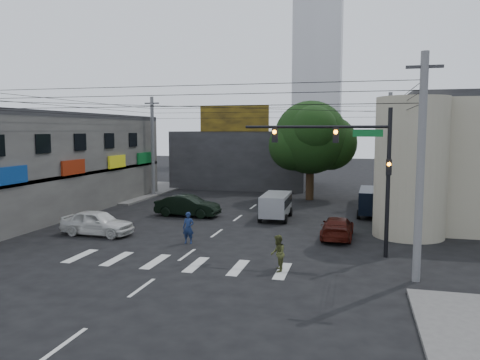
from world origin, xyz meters
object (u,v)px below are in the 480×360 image
at_px(silver_minivan, 276,207).
at_px(traffic_officer, 188,228).
at_px(pedestrian_olive, 278,253).
at_px(street_tree, 310,138).
at_px(utility_pole_near_right, 420,169).
at_px(traffic_gantry, 353,157).
at_px(maroon_sedan, 337,228).
at_px(white_compact, 97,223).
at_px(navy_van, 373,202).
at_px(dark_sedan, 188,206).
at_px(utility_pole_far_left, 153,147).
at_px(utility_pole_far_right, 389,149).

bearing_deg(silver_minivan, traffic_officer, 155.69).
bearing_deg(pedestrian_olive, street_tree, 174.99).
distance_m(street_tree, utility_pole_near_right, 22.48).
bearing_deg(traffic_officer, silver_minivan, 65.40).
xyz_separation_m(traffic_gantry, maroon_sedan, (-0.78, 3.48, -4.22)).
bearing_deg(silver_minivan, street_tree, -9.06).
height_order(white_compact, navy_van, navy_van).
xyz_separation_m(traffic_gantry, dark_sedan, (-11.48, 7.84, -4.07)).
xyz_separation_m(street_tree, utility_pole_near_right, (6.50, -21.50, -0.87)).
bearing_deg(traffic_officer, dark_sedan, 109.35).
distance_m(silver_minivan, pedestrian_olive, 12.04).
bearing_deg(street_tree, utility_pole_far_left, -176.05).
relative_size(utility_pole_far_left, traffic_officer, 5.35).
distance_m(utility_pole_near_right, traffic_officer, 12.45).
relative_size(utility_pole_far_left, pedestrian_olive, 5.72).
height_order(utility_pole_near_right, utility_pole_far_right, same).
relative_size(utility_pole_far_left, utility_pole_far_right, 1.00).
xyz_separation_m(utility_pole_far_left, dark_sedan, (6.85, -9.16, -3.84)).
height_order(street_tree, utility_pole_far_left, utility_pole_far_left).
bearing_deg(white_compact, dark_sedan, -20.22).
height_order(utility_pole_far_left, dark_sedan, utility_pole_far_left).
bearing_deg(pedestrian_olive, silver_minivan, -176.90).
bearing_deg(traffic_officer, utility_pole_far_left, 118.67).
height_order(utility_pole_near_right, pedestrian_olive, utility_pole_near_right).
bearing_deg(utility_pole_near_right, white_compact, 165.73).
height_order(utility_pole_near_right, navy_van, utility_pole_near_right).
relative_size(traffic_officer, pedestrian_olive, 1.07).
xyz_separation_m(traffic_gantry, traffic_officer, (-8.59, 0.26, -3.97)).
bearing_deg(white_compact, traffic_officer, -92.74).
relative_size(street_tree, white_compact, 1.97).
relative_size(dark_sedan, traffic_officer, 2.73).
height_order(dark_sedan, pedestrian_olive, pedestrian_olive).
relative_size(utility_pole_near_right, maroon_sedan, 2.15).
bearing_deg(utility_pole_far_left, dark_sedan, -53.23).
distance_m(dark_sedan, traffic_officer, 8.12).
distance_m(utility_pole_near_right, navy_van, 15.32).
distance_m(utility_pole_far_right, navy_van, 6.87).
height_order(traffic_gantry, utility_pole_far_left, utility_pole_far_left).
xyz_separation_m(utility_pole_far_right, navy_van, (-1.32, -5.67, -3.64)).
bearing_deg(traffic_officer, pedestrian_olive, -36.06).
distance_m(dark_sedan, maroon_sedan, 11.55).
height_order(maroon_sedan, traffic_officer, traffic_officer).
height_order(utility_pole_far_right, traffic_officer, utility_pole_far_right).
height_order(utility_pole_near_right, maroon_sedan, utility_pole_near_right).
xyz_separation_m(traffic_gantry, white_compact, (-14.50, 0.87, -4.09)).
bearing_deg(utility_pole_far_left, utility_pole_far_right, 0.00).
height_order(utility_pole_far_left, white_compact, utility_pole_far_left).
bearing_deg(street_tree, traffic_gantry, -78.01).
bearing_deg(traffic_gantry, street_tree, 101.99).
bearing_deg(dark_sedan, white_compact, 159.97).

